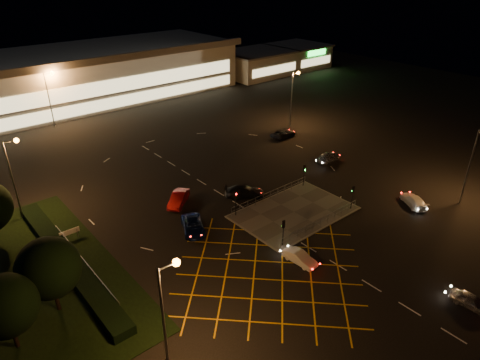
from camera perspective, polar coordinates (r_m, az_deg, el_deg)
ground at (r=53.16m, az=4.15°, el=-4.22°), size 180.00×180.00×0.00m
pedestrian_island at (r=53.19m, az=7.21°, el=-4.28°), size 14.00×9.00×0.12m
grass_verge at (r=47.32m, az=-27.67°, el=-12.20°), size 18.00×30.00×0.08m
hedge at (r=47.73m, az=-22.03°, el=-9.79°), size 2.00×26.00×1.00m
supermarket at (r=101.93m, az=-21.20°, el=12.78°), size 72.00×26.50×10.50m
retail_unit_a at (r=118.77m, az=2.22°, el=15.33°), size 18.80×14.80×6.35m
retail_unit_b at (r=129.83m, az=7.70°, el=16.14°), size 14.80×14.80×6.35m
streetlight_sw at (r=31.02m, az=-9.63°, el=-16.13°), size 1.78×0.56×10.03m
streetlight_se at (r=59.37m, az=28.72°, el=2.91°), size 1.78×0.56×10.03m
streetlight_nw at (r=55.11m, az=-27.91°, el=1.37°), size 1.78×0.56×10.03m
streetlight_ne at (r=79.71m, az=7.16°, el=11.67°), size 1.78×0.56×10.03m
streetlight_far_left at (r=85.91m, az=-23.99°, el=10.70°), size 1.78×0.56×10.03m
streetlight_far_right at (r=105.35m, az=-2.79°, el=15.64°), size 1.78×0.56×10.03m
signal_sw at (r=45.94m, az=5.81°, el=-6.35°), size 0.28×0.30×3.15m
signal_se at (r=54.09m, az=14.81°, el=-1.65°), size 0.28×0.30×3.15m
signal_nw at (r=50.92m, az=-0.57°, el=-2.57°), size 0.28×0.30×3.15m
signal_ne at (r=58.38m, az=8.56°, el=1.22°), size 0.28×0.30×3.15m
tree_a at (r=38.22m, az=-28.89°, el=-14.51°), size 5.04×5.04×6.86m
tree_e at (r=40.04m, az=-24.14°, el=-10.68°), size 5.40×5.40×7.35m
car_near_silver at (r=44.67m, az=28.49°, el=-14.01°), size 1.65×3.74×1.25m
car_queue_white at (r=44.81m, az=7.97°, el=-10.21°), size 1.56×3.87×1.25m
car_left_blue at (r=49.36m, az=-6.28°, el=-6.08°), size 4.26×5.54×1.40m
car_far_dkgrey at (r=55.93m, az=0.60°, el=-1.55°), size 5.44×4.62×1.49m
car_right_silver at (r=67.15m, az=11.66°, el=3.01°), size 4.45×1.90×1.50m
car_circ_red at (r=54.78m, az=-8.20°, el=-2.49°), size 4.64×4.25×1.54m
car_east_grey at (r=75.67m, az=5.79°, el=6.18°), size 4.84×2.29×1.34m
car_approach_white at (r=58.36m, az=22.15°, el=-2.55°), size 3.92×4.83×1.31m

